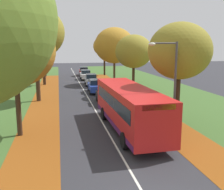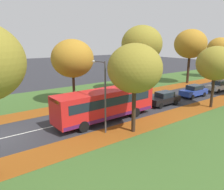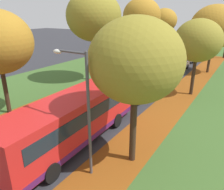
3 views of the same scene
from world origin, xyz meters
name	(u,v)px [view 1 (image 1 of 3)]	position (x,y,z in m)	size (l,w,h in m)	color
leaf_litter_left	(42,117)	(-4.60, 14.00, 0.01)	(2.80, 60.00, 0.00)	#8C4714
grass_verge_right	(169,96)	(9.20, 20.00, 0.00)	(12.00, 90.00, 0.01)	#3D6028
leaf_litter_right	(148,111)	(4.60, 14.00, 0.01)	(2.80, 60.00, 0.00)	#8C4714
road_centre_line	(89,100)	(0.00, 20.00, 0.00)	(0.12, 80.00, 0.01)	silver
tree_left_near	(14,50)	(-5.73, 9.61, 5.47)	(5.03, 5.03, 7.74)	#382619
tree_left_mid	(35,33)	(-5.29, 20.47, 7.03)	(5.88, 5.88, 9.70)	#382619
tree_left_far	(42,37)	(-5.24, 32.22, 6.96)	(5.59, 5.59, 9.50)	#382619
tree_left_distant	(44,44)	(-5.58, 42.96, 5.99)	(4.85, 4.85, 8.19)	#382619
tree_right_near	(180,51)	(5.20, 9.59, 5.38)	(4.40, 4.40, 7.38)	#382619
tree_right_mid	(134,52)	(5.36, 21.58, 5.07)	(4.22, 4.22, 6.98)	#382619
tree_right_far	(114,45)	(5.15, 31.19, 5.74)	(5.90, 5.90, 8.40)	#422D1E
tree_right_distant	(104,46)	(5.70, 43.08, 5.57)	(4.31, 4.31, 7.53)	black
streetlamp_right	(170,79)	(3.67, 7.54, 3.74)	(1.89, 0.28, 6.00)	#47474C
bus	(129,106)	(1.50, 9.31, 1.70)	(2.85, 10.46, 2.98)	red
car_black_lead	(106,96)	(1.49, 17.82, 0.81)	(1.87, 4.24, 1.62)	black
car_blue_following	(96,86)	(1.31, 24.23, 0.81)	(1.89, 4.26, 1.62)	#233D9E
car_silver_third_in_line	(91,80)	(1.51, 30.49, 0.81)	(1.94, 4.28, 1.62)	#B7BABF
car_white_fourth_in_line	(86,75)	(1.37, 37.07, 0.81)	(1.80, 4.21, 1.62)	silver
car_red_trailing	(84,71)	(1.66, 43.24, 0.81)	(1.93, 4.27, 1.62)	#B21919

